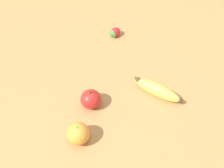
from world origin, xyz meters
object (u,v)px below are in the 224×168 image
object	(u,v)px
strawberry	(115,32)
banana	(157,90)
apple	(91,99)
orange	(78,134)

from	to	relation	value
strawberry	banana	bearing A→B (deg)	66.39
apple	strawberry	bearing A→B (deg)	-30.80
banana	apple	xyz separation A→B (m)	(0.02, 0.23, 0.01)
banana	orange	distance (m)	0.31
banana	apple	distance (m)	0.23
banana	orange	size ratio (longest dim) A/B	2.39
strawberry	apple	world-z (taller)	apple
banana	apple	bearing A→B (deg)	45.72
orange	strawberry	world-z (taller)	orange
strawberry	apple	xyz separation A→B (m)	(-0.32, 0.19, 0.01)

